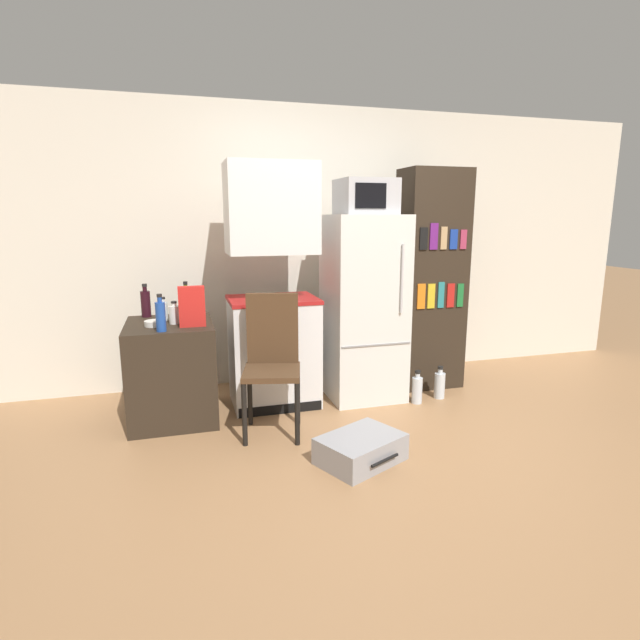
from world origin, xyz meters
name	(u,v)px	position (x,y,z in m)	size (l,w,h in m)	color
ground_plane	(409,464)	(0.00, 0.00, 0.00)	(24.00, 24.00, 0.00)	#A3754C
wall_back	(342,246)	(0.20, 2.00, 1.28)	(6.40, 0.10, 2.56)	silver
side_table	(172,371)	(-1.45, 1.23, 0.38)	(0.65, 0.74, 0.76)	#2D2319
kitchen_hutch	(273,296)	(-0.62, 1.33, 0.92)	(0.72, 0.56, 1.98)	white
refrigerator	(363,308)	(0.16, 1.29, 0.79)	(0.63, 0.64, 1.58)	silver
microwave	(365,197)	(0.16, 1.29, 1.72)	(0.44, 0.44, 0.29)	#B7B7BC
bookshelf	(431,281)	(0.86, 1.41, 0.99)	(0.57, 0.40, 1.98)	#2D2319
bottle_milk_white	(175,314)	(-1.41, 1.19, 0.84)	(0.08, 0.08, 0.17)	white
bottle_olive_oil	(186,303)	(-1.31, 1.35, 0.89)	(0.06, 0.06, 0.30)	#566619
bottle_clear_short	(164,311)	(-1.49, 1.33, 0.84)	(0.06, 0.06, 0.19)	silver
bottle_blue_soda	(161,316)	(-1.50, 0.95, 0.88)	(0.07, 0.07, 0.27)	#1E47A3
bottle_wine_dark	(146,303)	(-1.63, 1.53, 0.88)	(0.08, 0.08, 0.27)	black
bowl	(154,323)	(-1.55, 1.15, 0.79)	(0.15, 0.15, 0.04)	silver
cereal_box	(192,306)	(-1.28, 1.06, 0.91)	(0.19, 0.07, 0.30)	red
chair	(272,353)	(-0.73, 0.79, 0.59)	(0.49, 0.49, 1.02)	black
suitcase_large_flat	(361,449)	(-0.29, 0.12, 0.09)	(0.63, 0.56, 0.18)	#99999E
water_bottle_front	(440,385)	(0.79, 1.03, 0.12)	(0.09, 0.09, 0.29)	silver
water_bottle_middle	(417,389)	(0.54, 0.97, 0.12)	(0.09, 0.09, 0.29)	silver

